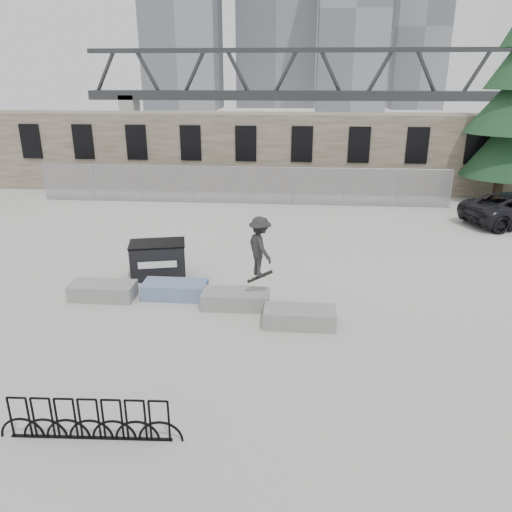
{
  "coord_description": "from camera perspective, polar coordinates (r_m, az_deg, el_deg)",
  "views": [
    {
      "loc": [
        2.98,
        -13.84,
        6.64
      ],
      "look_at": [
        1.77,
        0.71,
        1.3
      ],
      "focal_mm": 35.0,
      "sensor_mm": 36.0,
      "label": 1
    }
  ],
  "objects": [
    {
      "name": "ground",
      "position": [
        15.64,
        -6.73,
        -5.19
      ],
      "size": [
        120.0,
        120.0,
        0.0
      ],
      "primitive_type": "plane",
      "color": "beige",
      "rests_on": "ground"
    },
    {
      "name": "stone_wall",
      "position": [
        30.54,
        -0.91,
        11.83
      ],
      "size": [
        36.0,
        2.58,
        4.5
      ],
      "color": "brown",
      "rests_on": "ground"
    },
    {
      "name": "chainlink_fence",
      "position": [
        27.1,
        -1.68,
        8.14
      ],
      "size": [
        22.06,
        0.06,
        2.02
      ],
      "color": "gray",
      "rests_on": "ground"
    },
    {
      "name": "planter_far_left",
      "position": [
        16.37,
        -17.1,
        -3.76
      ],
      "size": [
        2.0,
        0.9,
        0.5
      ],
      "color": "gray",
      "rests_on": "ground"
    },
    {
      "name": "planter_center_left",
      "position": [
        15.93,
        -9.23,
        -3.75
      ],
      "size": [
        2.0,
        0.9,
        0.5
      ],
      "color": "#33569B",
      "rests_on": "ground"
    },
    {
      "name": "planter_center_right",
      "position": [
        15.1,
        -2.34,
        -4.89
      ],
      "size": [
        2.0,
        0.9,
        0.5
      ],
      "color": "gray",
      "rests_on": "ground"
    },
    {
      "name": "planter_offset",
      "position": [
        14.09,
        5.01,
        -6.88
      ],
      "size": [
        2.0,
        0.9,
        0.5
      ],
      "color": "gray",
      "rests_on": "ground"
    },
    {
      "name": "dumpster",
      "position": [
        17.53,
        -11.13,
        -0.38
      ],
      "size": [
        2.09,
        1.54,
        1.24
      ],
      "rotation": [
        0.0,
        0.0,
        0.23
      ],
      "color": "black",
      "rests_on": "ground"
    },
    {
      "name": "bike_rack",
      "position": [
        10.5,
        -18.51,
        -17.33
      ],
      "size": [
        3.59,
        0.21,
        0.9
      ],
      "rotation": [
        0.0,
        0.0,
        0.05
      ],
      "color": "black",
      "rests_on": "ground"
    },
    {
      "name": "spruce_tree",
      "position": [
        30.22,
        27.16,
        14.85
      ],
      "size": [
        4.48,
        4.48,
        11.5
      ],
      "color": "#38281E",
      "rests_on": "ground"
    },
    {
      "name": "truss_bridge",
      "position": [
        69.24,
        11.11,
        17.66
      ],
      "size": [
        70.0,
        3.0,
        9.8
      ],
      "color": "#2D3033",
      "rests_on": "ground"
    },
    {
      "name": "skateboarder",
      "position": [
        14.38,
        0.46,
        1.04
      ],
      "size": [
        1.15,
        1.34,
        1.99
      ],
      "rotation": [
        0.0,
        0.0,
        2.09
      ],
      "color": "#242426",
      "rests_on": "ground"
    }
  ]
}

